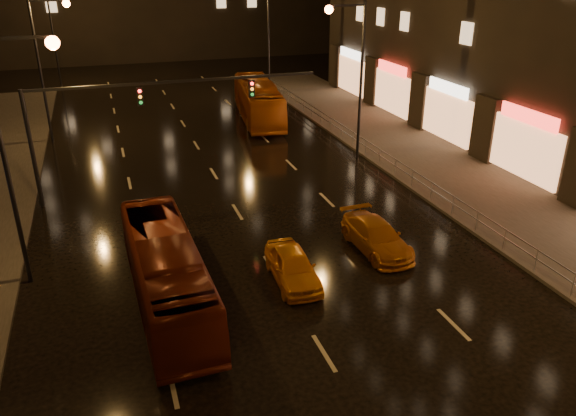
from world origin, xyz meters
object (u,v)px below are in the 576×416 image
(bus_red, at_px, (166,272))
(taxi_near, at_px, (293,266))
(bus_curb, at_px, (258,101))
(taxi_far, at_px, (376,237))

(bus_red, bearing_deg, taxi_near, -1.55)
(bus_red, relative_size, bus_curb, 0.87)
(bus_curb, distance_m, taxi_near, 25.05)
(bus_red, xyz_separation_m, taxi_far, (9.39, 1.36, -0.70))
(bus_red, height_order, taxi_near, bus_red)
(bus_red, distance_m, taxi_near, 5.02)
(bus_curb, bearing_deg, taxi_near, -95.08)
(taxi_near, bearing_deg, taxi_far, 19.11)
(taxi_far, bearing_deg, taxi_near, -164.89)
(bus_curb, xyz_separation_m, taxi_near, (-5.50, -24.42, -0.89))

